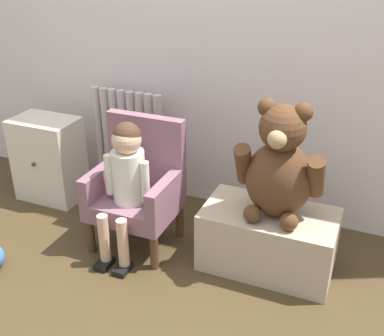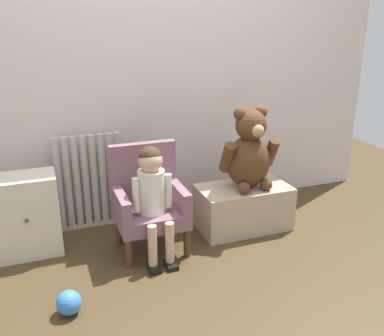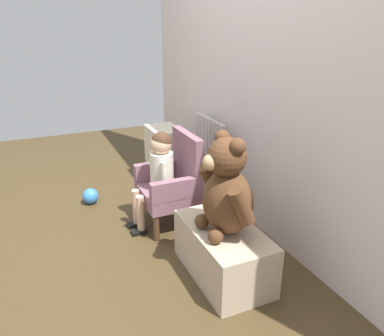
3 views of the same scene
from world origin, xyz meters
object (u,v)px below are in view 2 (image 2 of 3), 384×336
child_armchair (148,201)px  radiator (90,182)px  low_bench (243,207)px  toy_ball (69,303)px  child_figure (152,187)px  large_teddy_bear (249,153)px  small_dresser (27,215)px

child_armchair → radiator: bearing=124.9°
low_bench → toy_ball: bearing=-156.3°
toy_ball → low_bench: bearing=23.7°
child_armchair → child_figure: size_ratio=0.96×
child_armchair → toy_ball: bearing=-137.4°
radiator → low_bench: bearing=-21.8°
radiator → child_armchair: (0.31, -0.45, -0.01)m
child_figure → child_armchair: bearing=90.0°
child_armchair → child_figure: 0.18m
child_figure → toy_ball: (-0.58, -0.42, -0.41)m
child_figure → large_teddy_bear: (0.74, 0.14, 0.10)m
radiator → large_teddy_bear: 1.16m
child_figure → large_teddy_bear: large_teddy_bear is taller
child_figure → toy_ball: size_ratio=5.50×
child_figure → large_teddy_bear: 0.76m
low_bench → toy_ball: low_bench is taller
small_dresser → child_figure: child_figure is taller
child_figure → toy_ball: bearing=-144.1°
small_dresser → child_armchair: bearing=-15.2°
radiator → low_bench: (1.03, -0.41, -0.19)m
radiator → child_armchair: bearing=-55.1°
small_dresser → toy_ball: size_ratio=4.03×
small_dresser → large_teddy_bear: 1.54m
low_bench → small_dresser: bearing=173.4°
radiator → child_armchair: child_armchair is taller
small_dresser → toy_ball: small_dresser is taller
radiator → small_dresser: bearing=-151.2°
large_teddy_bear → toy_ball: large_teddy_bear is taller
small_dresser → low_bench: size_ratio=0.81×
small_dresser → radiator: bearing=28.8°
child_figure → low_bench: (0.72, 0.15, -0.31)m
small_dresser → large_teddy_bear: bearing=-6.7°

